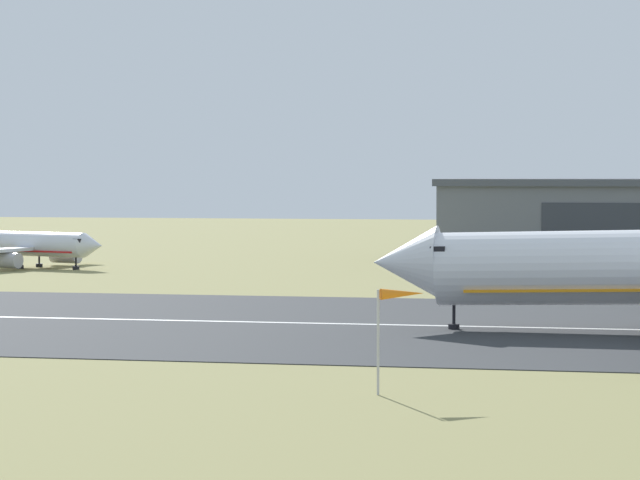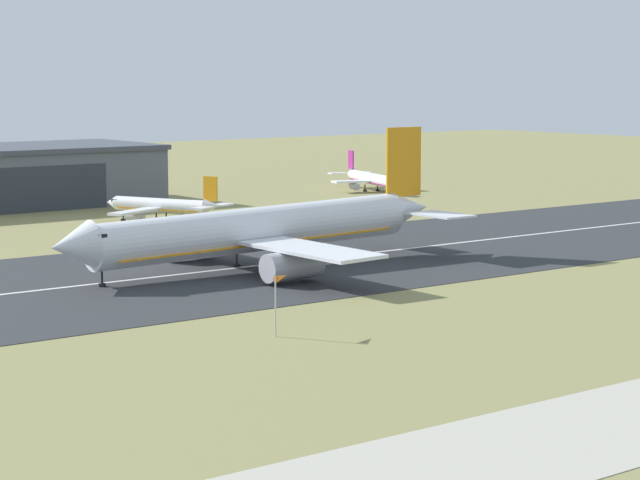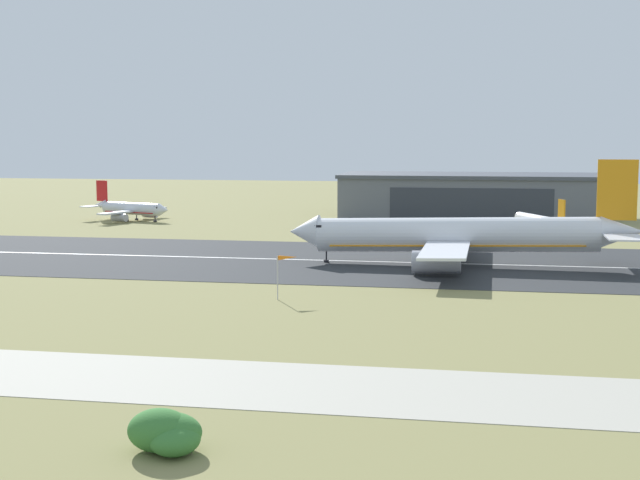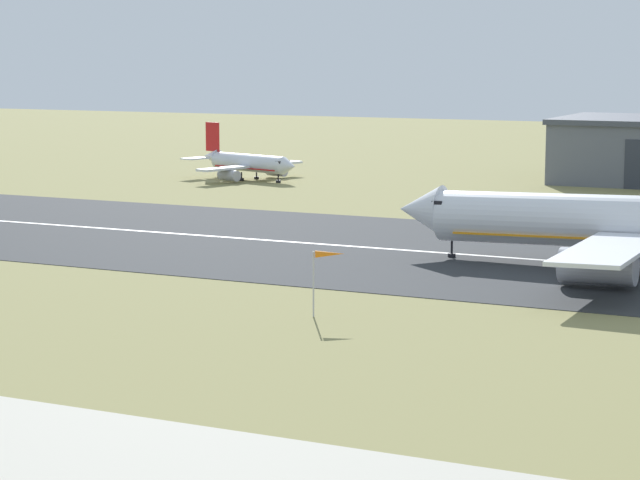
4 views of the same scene
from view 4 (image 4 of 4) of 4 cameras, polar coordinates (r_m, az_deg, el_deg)
ground_plane at (r=82.74m, az=6.04°, el=-6.82°), size 634.70×634.70×0.00m
runway_strip at (r=132.54m, az=13.64°, el=-1.17°), size 394.70×49.41×0.06m
runway_centreline at (r=132.54m, az=13.64°, el=-1.15°), size 355.23×0.70×0.01m
airplane_parked_east at (r=216.75m, az=-3.30°, el=3.52°), size 23.35×23.02×9.64m
windsock_pole at (r=103.58m, az=0.37°, el=-0.79°), size 2.47×1.75×5.61m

